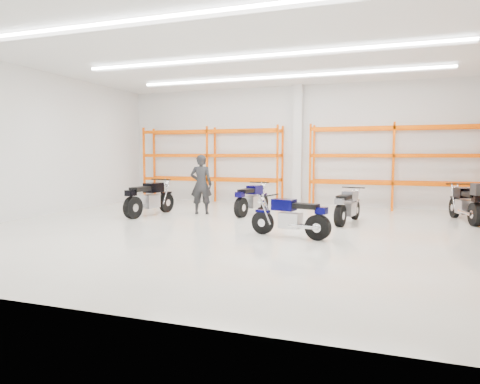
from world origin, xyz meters
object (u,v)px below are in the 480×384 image
(motorcycle_back_a, at_px, (148,199))
(motorcycle_back_b, at_px, (251,200))
(structural_column, at_px, (298,145))
(motorcycle_back_c, at_px, (347,207))
(standing_man, at_px, (201,184))
(motorcycle_main, at_px, (293,218))
(motorcycle_back_d, at_px, (467,203))

(motorcycle_back_a, relative_size, motorcycle_back_b, 1.10)
(motorcycle_back_b, bearing_deg, structural_column, 75.10)
(motorcycle_back_c, relative_size, standing_man, 1.04)
(motorcycle_main, height_order, structural_column, structural_column)
(motorcycle_main, bearing_deg, motorcycle_back_c, 68.20)
(motorcycle_main, xyz_separation_m, structural_column, (-1.19, 6.41, 1.80))
(motorcycle_main, xyz_separation_m, motorcycle_back_b, (-2.04, 3.23, 0.02))
(standing_man, height_order, structural_column, structural_column)
(motorcycle_back_c, xyz_separation_m, structural_column, (-2.19, 3.92, 1.79))
(motorcycle_back_a, height_order, motorcycle_back_b, motorcycle_back_a)
(standing_man, bearing_deg, motorcycle_back_a, 20.05)
(motorcycle_back_b, distance_m, structural_column, 3.73)
(motorcycle_back_a, bearing_deg, motorcycle_back_c, 4.75)
(standing_man, bearing_deg, motorcycle_main, 127.10)
(motorcycle_main, xyz_separation_m, standing_man, (-3.62, 2.93, 0.50))
(motorcycle_back_a, relative_size, motorcycle_back_c, 1.15)
(motorcycle_back_a, relative_size, motorcycle_back_d, 1.02)
(structural_column, bearing_deg, motorcycle_back_b, -104.90)
(motorcycle_back_a, distance_m, motorcycle_back_c, 6.02)
(motorcycle_back_c, relative_size, structural_column, 0.44)
(motorcycle_back_c, xyz_separation_m, standing_man, (-4.61, 0.44, 0.50))
(motorcycle_back_b, height_order, motorcycle_back_d, motorcycle_back_d)
(standing_man, distance_m, structural_column, 4.44)
(motorcycle_back_c, bearing_deg, motorcycle_back_a, -175.25)
(motorcycle_back_c, height_order, structural_column, structural_column)
(motorcycle_main, height_order, motorcycle_back_c, motorcycle_back_c)
(motorcycle_back_a, bearing_deg, standing_man, 34.00)
(motorcycle_back_a, height_order, standing_man, standing_man)
(motorcycle_back_a, xyz_separation_m, standing_man, (1.39, 0.94, 0.43))
(motorcycle_main, xyz_separation_m, motorcycle_back_d, (4.16, 3.68, 0.10))
(motorcycle_back_d, bearing_deg, motorcycle_main, -138.50)
(motorcycle_back_b, relative_size, motorcycle_back_c, 1.04)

